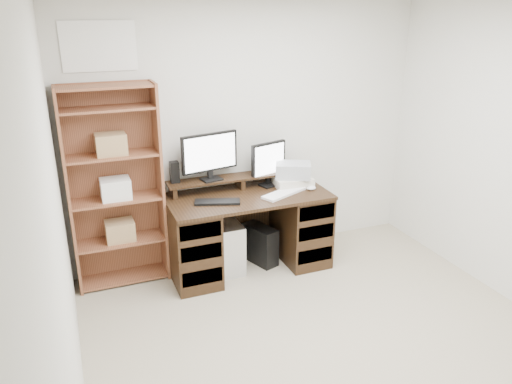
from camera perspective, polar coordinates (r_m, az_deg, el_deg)
room at (r=3.13m, az=12.22°, el=-1.29°), size 3.54×4.04×2.54m
desk at (r=4.75m, az=-0.95°, el=-4.37°), size 1.50×0.70×0.75m
riser_shelf at (r=4.76m, az=-1.86°, el=1.57°), size 1.40×0.22×0.12m
monitor_wide at (r=4.59m, az=-5.31°, el=4.33°), size 0.55×0.18×0.44m
monitor_small at (r=4.79m, az=1.44°, el=3.43°), size 0.38×0.19×0.43m
speaker at (r=4.60m, az=-9.30°, el=2.26°), size 0.08×0.08×0.20m
keyboard_black at (r=4.43m, az=-4.44°, el=-1.13°), size 0.42×0.25×0.02m
keyboard_white at (r=4.63m, az=3.23°, el=-0.10°), size 0.49×0.33×0.02m
mouse at (r=4.75m, az=6.35°, el=0.45°), size 0.10×0.08×0.04m
printer at (r=4.84m, az=4.22°, el=1.21°), size 0.38×0.30×0.09m
basket at (r=4.80m, az=4.26°, el=2.51°), size 0.40×0.35×0.14m
tower_silver at (r=4.81m, az=-3.36°, el=-5.97°), size 0.22×0.49×0.49m
tower_black at (r=4.93m, az=0.46°, el=-6.00°), size 0.28×0.41×0.38m
bookshelf at (r=4.51m, az=-15.80°, el=0.68°), size 0.80×0.30×1.80m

